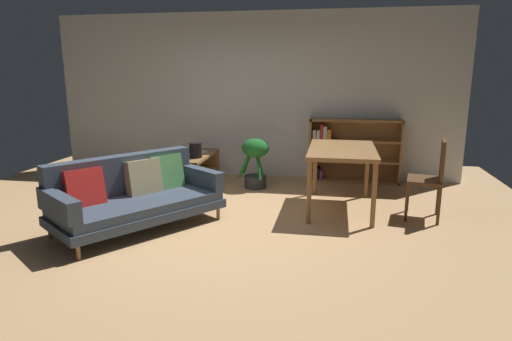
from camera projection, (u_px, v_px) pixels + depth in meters
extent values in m
plane|color=tan|center=(208.00, 227.00, 5.02)|extent=(8.16, 8.16, 0.00)
cube|color=silver|center=(252.00, 96.00, 7.31)|extent=(6.80, 0.10, 2.70)
cylinder|color=olive|center=(218.00, 213.00, 5.29)|extent=(0.04, 0.04, 0.15)
cylinder|color=olive|center=(78.00, 252.00, 4.14)|extent=(0.04, 0.04, 0.15)
cylinder|color=olive|center=(183.00, 200.00, 5.82)|extent=(0.04, 0.04, 0.15)
cylinder|color=olive|center=(50.00, 232.00, 4.67)|extent=(0.04, 0.04, 0.15)
cube|color=#384251|center=(139.00, 211.00, 4.95)|extent=(1.79, 2.02, 0.10)
cube|color=#384251|center=(138.00, 203.00, 4.93)|extent=(1.72, 1.94, 0.10)
cube|color=#384251|center=(122.00, 174.00, 5.11)|extent=(1.19, 1.55, 0.45)
cube|color=#384251|center=(199.00, 177.00, 5.47)|extent=(0.76, 0.60, 0.22)
cube|color=#384251|center=(58.00, 205.00, 4.32)|extent=(0.76, 0.60, 0.22)
cube|color=red|center=(84.00, 188.00, 4.67)|extent=(0.39, 0.44, 0.42)
cube|color=tan|center=(143.00, 177.00, 5.13)|extent=(0.41, 0.45, 0.43)
cube|color=#4C894C|center=(166.00, 172.00, 5.36)|extent=(0.40, 0.46, 0.44)
cube|color=olive|center=(208.00, 164.00, 7.28)|extent=(0.39, 0.04, 0.50)
cube|color=olive|center=(184.00, 180.00, 6.16)|extent=(0.39, 0.04, 0.50)
cube|color=olive|center=(197.00, 174.00, 6.73)|extent=(0.39, 1.17, 0.04)
cube|color=olive|center=(196.00, 156.00, 6.67)|extent=(0.39, 1.21, 0.04)
cube|color=olive|center=(197.00, 186.00, 6.77)|extent=(0.39, 1.17, 0.04)
cube|color=silver|center=(198.00, 153.00, 6.84)|extent=(0.23, 0.30, 0.02)
cube|color=black|center=(186.00, 150.00, 6.88)|extent=(0.21, 0.28, 0.07)
cylinder|color=black|center=(196.00, 150.00, 6.45)|extent=(0.19, 0.19, 0.22)
cylinder|color=slate|center=(196.00, 147.00, 6.44)|extent=(0.10, 0.10, 0.01)
cylinder|color=#333338|center=(255.00, 182.00, 6.73)|extent=(0.34, 0.34, 0.19)
cylinder|color=#1E6B28|center=(259.00, 164.00, 6.64)|extent=(0.17, 0.07, 0.41)
cylinder|color=#1E6B28|center=(259.00, 159.00, 6.71)|extent=(0.11, 0.16, 0.51)
cylinder|color=#1E6B28|center=(249.00, 157.00, 6.74)|extent=(0.24, 0.18, 0.57)
cylinder|color=#1E6B28|center=(247.00, 159.00, 6.61)|extent=(0.27, 0.18, 0.57)
cylinder|color=#1E6B28|center=(258.00, 163.00, 6.53)|extent=(0.15, 0.28, 0.48)
ellipsoid|color=#1E6B28|center=(255.00, 148.00, 6.62)|extent=(0.41, 0.41, 0.29)
cylinder|color=olive|center=(315.00, 169.00, 6.30)|extent=(0.06, 0.06, 0.75)
cylinder|color=olive|center=(309.00, 193.00, 5.06)|extent=(0.06, 0.06, 0.75)
cylinder|color=olive|center=(367.00, 171.00, 6.17)|extent=(0.06, 0.06, 0.75)
cylinder|color=olive|center=(374.00, 196.00, 4.93)|extent=(0.06, 0.06, 0.75)
cube|color=olive|center=(342.00, 150.00, 5.53)|extent=(0.83, 1.39, 0.05)
cylinder|color=#56351E|center=(407.00, 203.00, 5.18)|extent=(0.04, 0.04, 0.45)
cylinder|color=#56351E|center=(408.00, 194.00, 5.55)|extent=(0.04, 0.04, 0.45)
cylinder|color=#56351E|center=(439.00, 206.00, 5.05)|extent=(0.04, 0.04, 0.45)
cylinder|color=#56351E|center=(438.00, 197.00, 5.43)|extent=(0.04, 0.04, 0.45)
cube|color=#56351E|center=(424.00, 180.00, 5.25)|extent=(0.47, 0.51, 0.04)
cube|color=#56351E|center=(442.00, 160.00, 5.13)|extent=(0.11, 0.41, 0.48)
cube|color=olive|center=(310.00, 149.00, 7.13)|extent=(0.04, 0.28, 1.01)
cube|color=olive|center=(400.00, 152.00, 6.88)|extent=(0.04, 0.28, 1.01)
cube|color=olive|center=(356.00, 120.00, 6.90)|extent=(1.44, 0.28, 0.04)
cube|color=olive|center=(353.00, 180.00, 7.11)|extent=(1.44, 0.28, 0.04)
cube|color=olive|center=(354.00, 149.00, 7.12)|extent=(1.41, 0.04, 1.01)
cube|color=olive|center=(354.00, 161.00, 7.04)|extent=(1.41, 0.27, 0.04)
cube|color=olive|center=(355.00, 141.00, 6.97)|extent=(1.41, 0.27, 0.04)
cube|color=black|center=(313.00, 174.00, 7.18)|extent=(0.04, 0.18, 0.14)
cube|color=gold|center=(316.00, 173.00, 7.18)|extent=(0.05, 0.21, 0.17)
cube|color=black|center=(319.00, 173.00, 7.18)|extent=(0.03, 0.24, 0.17)
cube|color=#993884|center=(321.00, 174.00, 7.17)|extent=(0.04, 0.22, 0.14)
cube|color=gold|center=(314.00, 152.00, 7.12)|extent=(0.03, 0.23, 0.22)
cube|color=black|center=(316.00, 153.00, 7.10)|extent=(0.04, 0.19, 0.19)
cube|color=orange|center=(319.00, 154.00, 7.10)|extent=(0.03, 0.21, 0.14)
cube|color=silver|center=(322.00, 153.00, 7.10)|extent=(0.04, 0.24, 0.20)
cube|color=silver|center=(315.00, 134.00, 7.05)|extent=(0.05, 0.23, 0.15)
cube|color=silver|center=(318.00, 135.00, 7.03)|extent=(0.05, 0.18, 0.14)
cube|color=red|center=(322.00, 132.00, 7.01)|extent=(0.05, 0.19, 0.24)
cube|color=silver|center=(325.00, 133.00, 7.01)|extent=(0.06, 0.22, 0.21)
cube|color=orange|center=(329.00, 134.00, 7.00)|extent=(0.06, 0.20, 0.16)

